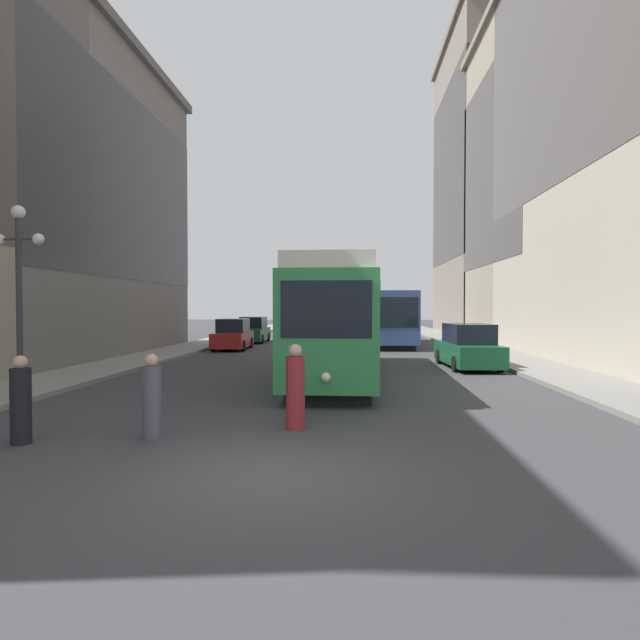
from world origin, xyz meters
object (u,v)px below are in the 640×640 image
at_px(pedestrian_crossing_far, 21,403).
at_px(transit_bus, 390,316).
at_px(parked_car_left_near, 253,331).
at_px(lamp_post_left_near, 19,269).
at_px(pedestrian_on_sidewalk, 295,389).
at_px(parked_car_left_mid, 233,335).
at_px(parked_car_right_far, 468,347).
at_px(pedestrian_crossing_near, 152,399).
at_px(streetcar, 338,318).

bearing_deg(pedestrian_crossing_far, transit_bus, -15.20).
bearing_deg(transit_bus, parked_car_left_near, 167.24).
distance_m(parked_car_left_near, pedestrian_crossing_far, 28.02).
distance_m(pedestrian_crossing_far, lamp_post_left_near, 6.02).
distance_m(pedestrian_on_sidewalk, lamp_post_left_near, 8.79).
distance_m(parked_car_left_mid, parked_car_right_far, 14.71).
relative_size(pedestrian_crossing_near, lamp_post_left_near, 0.32).
relative_size(parked_car_left_mid, pedestrian_crossing_near, 2.72).
distance_m(parked_car_left_mid, pedestrian_crossing_near, 21.29).
distance_m(streetcar, parked_car_left_near, 19.17).
relative_size(parked_car_right_far, pedestrian_crossing_far, 3.05).
bearing_deg(pedestrian_crossing_far, pedestrian_crossing_near, -73.47).
bearing_deg(lamp_post_left_near, pedestrian_crossing_far, -56.73).
xyz_separation_m(parked_car_left_near, parked_car_right_far, (11.81, -15.20, 0.00)).
distance_m(pedestrian_crossing_far, pedestrian_on_sidewalk, 5.09).
relative_size(streetcar, pedestrian_crossing_far, 8.24).
xyz_separation_m(streetcar, pedestrian_on_sidewalk, (-0.65, -8.57, -1.29)).
xyz_separation_m(pedestrian_crossing_near, pedestrian_crossing_far, (-2.23, -0.54, 0.00)).
relative_size(parked_car_right_far, pedestrian_crossing_near, 3.06).
height_order(streetcar, parked_car_right_far, streetcar).
distance_m(pedestrian_crossing_near, pedestrian_crossing_far, 2.30).
distance_m(parked_car_left_mid, pedestrian_on_sidewalk, 20.96).
bearing_deg(transit_bus, lamp_post_left_near, -118.56).
xyz_separation_m(parked_car_right_far, lamp_post_left_near, (-13.71, -8.34, 2.67)).
height_order(transit_bus, lamp_post_left_near, lamp_post_left_near).
bearing_deg(parked_car_left_near, parked_car_right_far, -52.51).
height_order(parked_car_left_near, pedestrian_on_sidewalk, parked_car_left_near).
xyz_separation_m(pedestrian_crossing_far, pedestrian_on_sidewalk, (4.87, 1.46, 0.06)).
xyz_separation_m(parked_car_left_mid, lamp_post_left_near, (-1.90, -17.11, 2.67)).
bearing_deg(parked_car_left_near, pedestrian_crossing_near, -83.58).
height_order(transit_bus, parked_car_left_mid, transit_bus).
height_order(parked_car_right_far, pedestrian_crossing_near, parked_car_right_far).
bearing_deg(pedestrian_on_sidewalk, parked_car_right_far, -121.64).
relative_size(transit_bus, pedestrian_crossing_near, 6.93).
distance_m(parked_car_right_far, pedestrian_crossing_near, 14.95).
xyz_separation_m(streetcar, parked_car_right_far, (5.26, 2.78, -1.26)).
bearing_deg(parked_car_left_mid, streetcar, -61.98).
bearing_deg(pedestrian_crossing_near, lamp_post_left_near, -55.43).
bearing_deg(pedestrian_on_sidewalk, transit_bus, -102.58).
xyz_separation_m(transit_bus, parked_car_left_near, (-9.53, 2.07, -1.10)).
relative_size(streetcar, pedestrian_on_sidewalk, 7.63).
distance_m(parked_car_left_near, parked_car_right_far, 19.24).
bearing_deg(parked_car_right_far, pedestrian_crossing_near, 52.52).
bearing_deg(pedestrian_crossing_near, parked_car_left_mid, -99.33).
bearing_deg(pedestrian_on_sidewalk, pedestrian_crossing_near, 15.08).
xyz_separation_m(streetcar, transit_bus, (2.98, 15.91, -0.15)).
bearing_deg(streetcar, lamp_post_left_near, -145.57).
relative_size(pedestrian_crossing_near, pedestrian_crossing_far, 1.00).
height_order(streetcar, parked_car_left_mid, streetcar).
height_order(parked_car_left_near, parked_car_left_mid, same).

